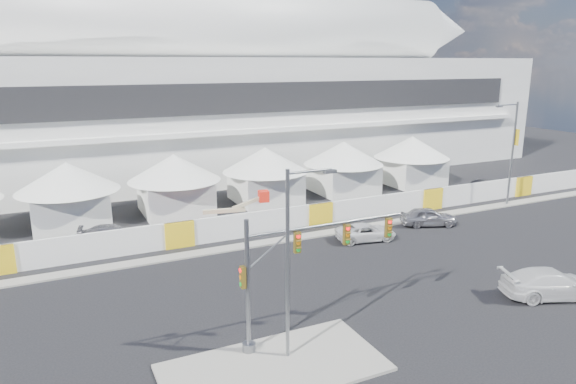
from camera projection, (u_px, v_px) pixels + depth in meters
name	position (u px, v px, depth m)	size (l,w,h in m)	color
ground	(351.00, 314.00, 28.36)	(160.00, 160.00, 0.00)	black
median_island	(274.00, 368.00, 23.22)	(10.00, 5.00, 0.15)	gray
far_curb	(462.00, 211.00, 47.59)	(80.00, 1.20, 0.12)	gray
stadium	(238.00, 95.00, 66.00)	(80.00, 24.80, 21.98)	silver
tent_row	(222.00, 174.00, 48.82)	(53.40, 8.40, 5.40)	white
hoarding_fence	(320.00, 215.00, 43.31)	(70.00, 0.25, 2.00)	white
scaffold_tower	(484.00, 113.00, 77.51)	(4.40, 4.40, 12.00)	#595B60
sedan_silver	(428.00, 217.00, 43.46)	(4.61, 1.85, 1.57)	#9B9A9E
pickup_curb	(366.00, 232.00, 39.91)	(4.72, 2.17, 1.31)	silver
pickup_near	(551.00, 283.00, 30.19)	(5.86, 2.38, 1.70)	silver
lot_car_b	(481.00, 186.00, 54.25)	(4.63, 1.86, 1.58)	black
lot_car_c	(112.00, 234.00, 39.33)	(4.86, 1.98, 1.41)	#A0A0A4
traffic_mast	(287.00, 272.00, 24.38)	(8.76, 0.64, 6.54)	slate
streetlight_median	(292.00, 252.00, 22.89)	(2.47, 0.25, 8.93)	slate
streetlight_curb	(511.00, 147.00, 48.45)	(2.94, 0.66, 9.92)	slate
boom_lift	(219.00, 222.00, 41.76)	(6.57, 2.02, 3.27)	red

